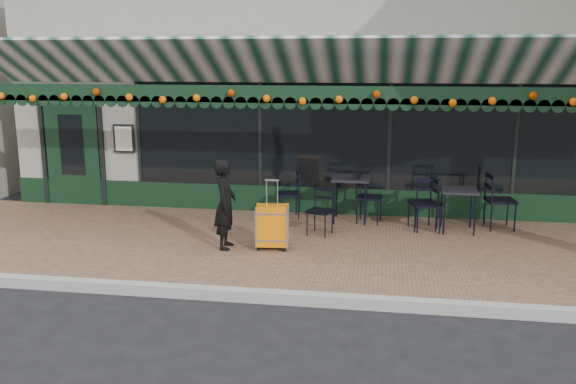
% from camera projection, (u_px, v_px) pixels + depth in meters
% --- Properties ---
extents(ground, '(80.00, 80.00, 0.00)m').
position_uv_depth(ground, '(276.00, 300.00, 7.79)').
color(ground, black).
rests_on(ground, ground).
extents(sidewalk, '(18.00, 4.00, 0.15)m').
position_uv_depth(sidewalk, '(298.00, 248.00, 9.70)').
color(sidewalk, brown).
rests_on(sidewalk, ground).
extents(curb, '(18.00, 0.16, 0.15)m').
position_uv_depth(curb, '(275.00, 297.00, 7.69)').
color(curb, '#9E9E99').
rests_on(curb, ground).
extents(restaurant_building, '(12.00, 9.60, 4.50)m').
position_uv_depth(restaurant_building, '(332.00, 90.00, 14.86)').
color(restaurant_building, gray).
rests_on(restaurant_building, ground).
extents(woman, '(0.36, 0.53, 1.39)m').
position_uv_depth(woman, '(225.00, 204.00, 9.30)').
color(woman, black).
rests_on(woman, sidewalk).
extents(suitcase, '(0.50, 0.31, 1.08)m').
position_uv_depth(suitcase, '(272.00, 226.00, 9.31)').
color(suitcase, orange).
rests_on(suitcase, sidewalk).
extents(cafe_table_a, '(0.59, 0.59, 0.73)m').
position_uv_depth(cafe_table_a, '(459.00, 193.00, 10.22)').
color(cafe_table_a, black).
rests_on(cafe_table_a, sidewalk).
extents(cafe_table_b, '(0.65, 0.65, 0.81)m').
position_uv_depth(cafe_table_b, '(351.00, 182.00, 10.86)').
color(cafe_table_b, black).
rests_on(cafe_table_b, sidewalk).
extents(chair_a_left, '(0.54, 0.54, 0.89)m').
position_uv_depth(chair_a_left, '(423.00, 204.00, 10.40)').
color(chair_a_left, black).
rests_on(chair_a_left, sidewalk).
extents(chair_a_right, '(0.54, 0.54, 0.97)m').
position_uv_depth(chair_a_right, '(501.00, 201.00, 10.42)').
color(chair_a_right, black).
rests_on(chair_a_right, sidewalk).
extents(chair_a_front, '(0.45, 0.45, 0.89)m').
position_uv_depth(chair_a_front, '(428.00, 205.00, 10.29)').
color(chair_a_front, black).
rests_on(chair_a_front, sidewalk).
extents(chair_b_left, '(0.54, 0.54, 0.88)m').
position_uv_depth(chair_b_left, '(288.00, 194.00, 11.15)').
color(chair_b_left, black).
rests_on(chair_b_left, sidewalk).
extents(chair_b_right, '(0.50, 0.50, 0.90)m').
position_uv_depth(chair_b_right, '(369.00, 198.00, 10.82)').
color(chair_b_right, black).
rests_on(chair_b_right, sidewalk).
extents(chair_b_front, '(0.49, 0.49, 0.78)m').
position_uv_depth(chair_b_front, '(320.00, 212.00, 10.08)').
color(chair_b_front, black).
rests_on(chair_b_front, sidewalk).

